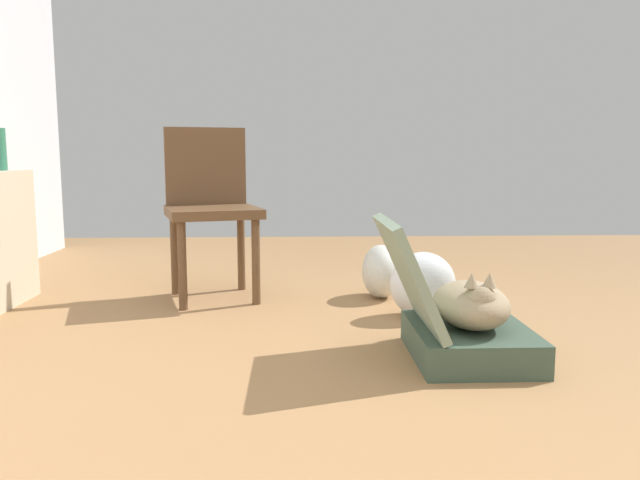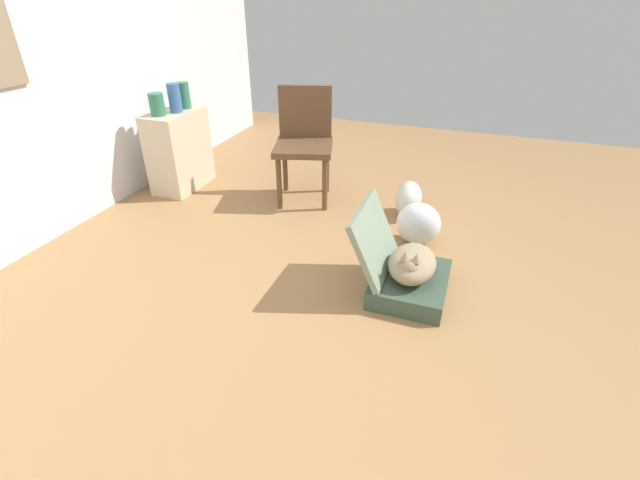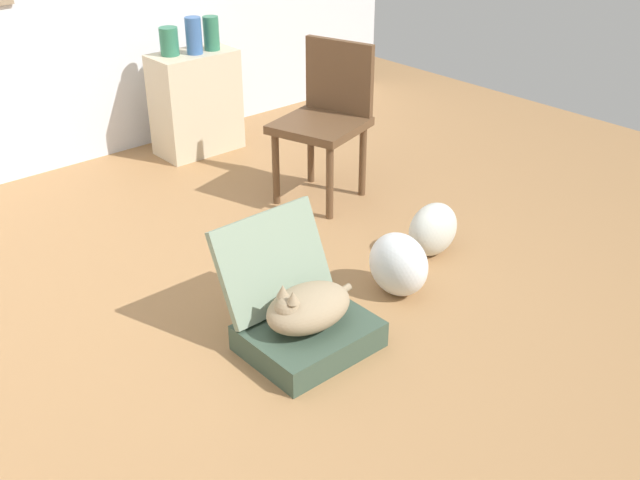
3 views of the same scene
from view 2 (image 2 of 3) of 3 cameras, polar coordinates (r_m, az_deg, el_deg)
ground_plane at (r=2.78m, az=1.73°, el=-7.12°), size 7.68×7.68×0.00m
suitcase_base at (r=2.83m, az=11.38°, el=-5.48°), size 0.54×0.44×0.12m
suitcase_lid at (r=2.71m, az=6.92°, el=0.12°), size 0.54×0.22×0.42m
cat at (r=2.73m, az=11.66°, el=-2.97°), size 0.49×0.28×0.23m
plastic_bag_white at (r=3.31m, az=12.44°, el=2.05°), size 0.25×0.32×0.32m
plastic_bag_clear at (r=3.71m, az=11.23°, el=5.13°), size 0.30×0.21×0.29m
side_table at (r=4.31m, az=-17.53°, el=10.83°), size 0.57×0.32×0.70m
vase_tall at (r=4.10m, az=-20.10°, el=15.94°), size 0.12×0.12×0.18m
vase_short at (r=4.28m, az=-17.00°, el=17.25°), size 0.11×0.11×0.22m
vase_round at (r=4.16m, az=-18.08°, el=16.86°), size 0.11×0.11×0.24m
chair at (r=3.86m, az=-2.04°, el=12.71°), size 0.59×0.59×0.93m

